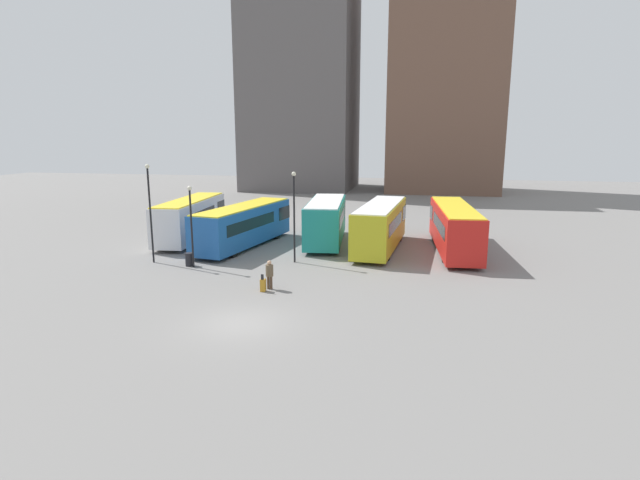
{
  "coord_description": "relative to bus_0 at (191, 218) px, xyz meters",
  "views": [
    {
      "loc": [
        7.52,
        -19.77,
        8.12
      ],
      "look_at": [
        1.29,
        11.71,
        1.44
      ],
      "focal_mm": 28.0,
      "sensor_mm": 36.0,
      "label": 1
    }
  ],
  "objects": [
    {
      "name": "ground_plane",
      "position": [
        10.16,
        -16.64,
        -1.77
      ],
      "size": [
        160.0,
        160.0,
        0.0
      ],
      "primitive_type": "plane",
      "color": "slate"
    },
    {
      "name": "building_block_left",
      "position": [
        -0.6,
        41.57,
        16.56
      ],
      "size": [
        16.09,
        16.26,
        36.65
      ],
      "color": "#5B5656",
      "rests_on": "ground_plane"
    },
    {
      "name": "building_block_right",
      "position": [
        20.88,
        41.57,
        15.58
      ],
      "size": [
        16.01,
        13.48,
        34.7
      ],
      "color": "brown",
      "rests_on": "ground_plane"
    },
    {
      "name": "bus_0",
      "position": [
        0.0,
        0.0,
        0.0
      ],
      "size": [
        3.23,
        10.3,
        3.26
      ],
      "rotation": [
        0.0,
        0.0,
        1.65
      ],
      "color": "silver",
      "rests_on": "ground_plane"
    },
    {
      "name": "bus_1",
      "position": [
        4.96,
        -1.37,
        -0.1
      ],
      "size": [
        4.36,
        11.21,
        3.06
      ],
      "rotation": [
        0.0,
        0.0,
        1.4
      ],
      "color": "#1E56A3",
      "rests_on": "ground_plane"
    },
    {
      "name": "bus_2",
      "position": [
        10.78,
        0.87,
        0.03
      ],
      "size": [
        3.47,
        9.52,
        3.33
      ],
      "rotation": [
        0.0,
        0.0,
        1.67
      ],
      "color": "#19847F",
      "rests_on": "ground_plane"
    },
    {
      "name": "bus_3",
      "position": [
        15.08,
        -0.46,
        0.04
      ],
      "size": [
        3.29,
        10.67,
        3.34
      ],
      "rotation": [
        0.0,
        0.0,
        1.49
      ],
      "color": "gold",
      "rests_on": "ground_plane"
    },
    {
      "name": "bus_4",
      "position": [
        20.31,
        0.08,
        0.0
      ],
      "size": [
        3.22,
        11.88,
        3.25
      ],
      "rotation": [
        0.0,
        0.0,
        1.64
      ],
      "color": "red",
      "rests_on": "ground_plane"
    },
    {
      "name": "traveler",
      "position": [
        9.98,
        -11.49,
        -0.82
      ],
      "size": [
        0.43,
        0.43,
        1.6
      ],
      "rotation": [
        0.0,
        0.0,
        1.61
      ],
      "color": "#4C3828",
      "rests_on": "ground_plane"
    },
    {
      "name": "suitcase",
      "position": [
        9.74,
        -11.96,
        -1.42
      ],
      "size": [
        0.28,
        0.32,
        0.97
      ],
      "rotation": [
        0.0,
        0.0,
        1.61
      ],
      "color": "#B27A1E",
      "rests_on": "ground_plane"
    },
    {
      "name": "lamp_post_0",
      "position": [
        9.87,
        -5.51,
        1.7
      ],
      "size": [
        0.28,
        0.28,
        5.92
      ],
      "color": "black",
      "rests_on": "ground_plane"
    },
    {
      "name": "lamp_post_1",
      "position": [
        3.87,
        -7.95,
        1.29
      ],
      "size": [
        0.28,
        0.28,
        5.14
      ],
      "color": "black",
      "rests_on": "ground_plane"
    },
    {
      "name": "lamp_post_2",
      "position": [
        0.78,
        -7.35,
        1.95
      ],
      "size": [
        0.28,
        0.28,
        6.4
      ],
      "color": "black",
      "rests_on": "ground_plane"
    },
    {
      "name": "trash_bin",
      "position": [
        3.51,
        -7.75,
        -1.34
      ],
      "size": [
        0.52,
        0.52,
        0.85
      ],
      "color": "black",
      "rests_on": "ground_plane"
    }
  ]
}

